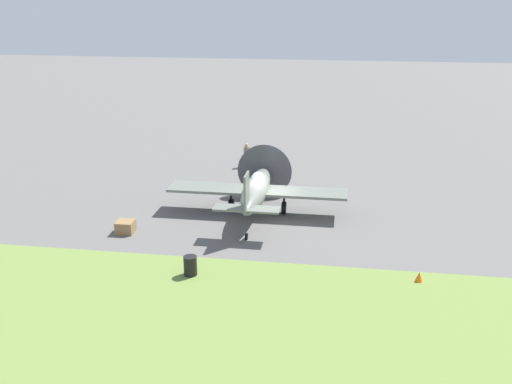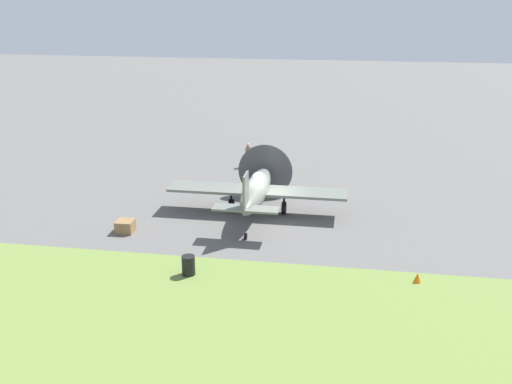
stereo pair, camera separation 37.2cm
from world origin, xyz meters
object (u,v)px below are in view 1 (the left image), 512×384
(ground_crew_chief, at_px, (247,154))
(runway_marker_cone, at_px, (419,277))
(supply_crate, at_px, (125,227))
(airplane_lead, at_px, (256,189))
(fuel_drum, at_px, (190,266))

(ground_crew_chief, xyz_separation_m, runway_marker_cone, (10.42, -16.40, -0.69))
(ground_crew_chief, bearing_deg, supply_crate, -169.92)
(supply_crate, bearing_deg, ground_crew_chief, 71.81)
(airplane_lead, bearing_deg, ground_crew_chief, 102.51)
(airplane_lead, height_order, ground_crew_chief, airplane_lead)
(supply_crate, xyz_separation_m, runway_marker_cone, (14.71, -3.32, -0.10))
(ground_crew_chief, distance_m, runway_marker_cone, 19.44)
(airplane_lead, distance_m, fuel_drum, 8.12)
(ground_crew_chief, bearing_deg, runway_marker_cone, -119.30)
(airplane_lead, distance_m, supply_crate, 7.49)
(runway_marker_cone, bearing_deg, ground_crew_chief, 122.43)
(ground_crew_chief, relative_size, supply_crate, 1.92)
(airplane_lead, xyz_separation_m, runway_marker_cone, (8.28, -6.94, -1.31))
(supply_crate, bearing_deg, runway_marker_cone, -12.70)
(ground_crew_chief, xyz_separation_m, supply_crate, (-4.30, -13.08, -0.59))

